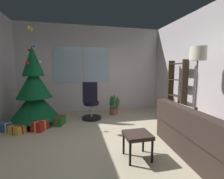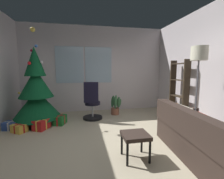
# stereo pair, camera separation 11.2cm
# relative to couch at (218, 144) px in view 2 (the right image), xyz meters

# --- Properties ---
(ground_plane) EXTENTS (4.80, 5.54, 0.10)m
(ground_plane) POSITION_rel_couch_xyz_m (-1.60, 0.66, -0.33)
(ground_plane) COLOR #BFB294
(wall_back_with_windows) EXTENTS (4.80, 0.12, 2.89)m
(wall_back_with_windows) POSITION_rel_couch_xyz_m (-1.62, 3.47, 1.17)
(wall_back_with_windows) COLOR silver
(wall_back_with_windows) RESTS_ON ground_plane
(couch) EXTENTS (1.66, 1.95, 0.80)m
(couch) POSITION_rel_couch_xyz_m (0.00, 0.00, 0.00)
(couch) COLOR #352822
(couch) RESTS_ON ground_plane
(footstool) EXTENTS (0.41, 0.39, 0.42)m
(footstool) POSITION_rel_couch_xyz_m (-1.23, 0.31, 0.07)
(footstool) COLOR #352822
(footstool) RESTS_ON ground_plane
(holiday_tree) EXTENTS (1.19, 1.19, 2.48)m
(holiday_tree) POSITION_rel_couch_xyz_m (-3.22, 2.37, 0.54)
(holiday_tree) COLOR #4C331E
(holiday_tree) RESTS_ON ground_plane
(gift_box_red) EXTENTS (0.39, 0.43, 0.24)m
(gift_box_red) POSITION_rel_couch_xyz_m (-3.02, 1.91, -0.17)
(gift_box_red) COLOR red
(gift_box_red) RESTS_ON ground_plane
(gift_box_green) EXTENTS (0.34, 0.41, 0.23)m
(gift_box_green) POSITION_rel_couch_xyz_m (-2.64, 2.20, -0.17)
(gift_box_green) COLOR #1E722D
(gift_box_green) RESTS_ON ground_plane
(gift_box_gold) EXTENTS (0.39, 0.36, 0.19)m
(gift_box_gold) POSITION_rel_couch_xyz_m (-3.48, 1.82, -0.19)
(gift_box_gold) COLOR gold
(gift_box_gold) RESTS_ON ground_plane
(gift_box_blue) EXTENTS (0.35, 0.28, 0.20)m
(gift_box_blue) POSITION_rel_couch_xyz_m (-3.74, 2.03, -0.19)
(gift_box_blue) COLOR #2D4C99
(gift_box_blue) RESTS_ON ground_plane
(office_chair) EXTENTS (0.56, 0.56, 1.10)m
(office_chair) POSITION_rel_couch_xyz_m (-1.78, 2.43, 0.14)
(office_chair) COLOR black
(office_chair) RESTS_ON ground_plane
(bookshelf) EXTENTS (0.18, 0.64, 1.69)m
(bookshelf) POSITION_rel_couch_xyz_m (0.58, 1.87, 0.46)
(bookshelf) COLOR #34291C
(bookshelf) RESTS_ON ground_plane
(floor_lamp) EXTENTS (0.32, 0.32, 1.89)m
(floor_lamp) POSITION_rel_couch_xyz_m (0.28, 0.85, 1.30)
(floor_lamp) COLOR slate
(floor_lamp) RESTS_ON ground_plane
(potted_plant) EXTENTS (0.36, 0.43, 0.65)m
(potted_plant) POSITION_rel_couch_xyz_m (-1.00, 2.82, -0.01)
(potted_plant) COLOR brown
(potted_plant) RESTS_ON ground_plane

